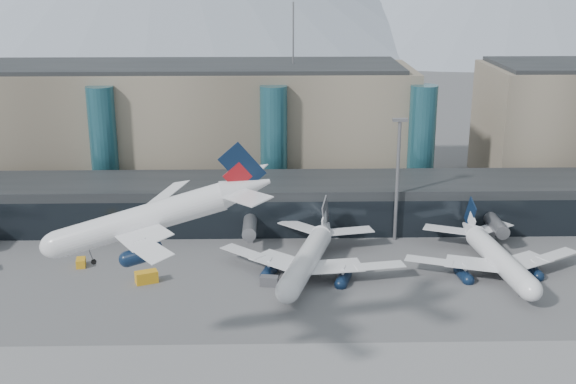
{
  "coord_description": "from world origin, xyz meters",
  "views": [
    {
      "loc": [
        4.81,
        -91.73,
        54.56
      ],
      "look_at": [
        7.46,
        32.0,
        15.53
      ],
      "focal_mm": 45.0,
      "sensor_mm": 36.0,
      "label": 1
    }
  ],
  "objects_px": {
    "jet_parked_mid": "(311,248)",
    "hero_jet": "(163,209)",
    "lightmast_mid": "(398,173)",
    "veh_b": "(81,263)",
    "veh_c": "(269,281)",
    "veh_h": "(147,277)",
    "jet_parked_right": "(493,247)"
  },
  "relations": [
    {
      "from": "veh_b",
      "to": "veh_c",
      "type": "distance_m",
      "value": 36.89
    },
    {
      "from": "hero_jet",
      "to": "jet_parked_right",
      "type": "relative_size",
      "value": 0.92
    },
    {
      "from": "hero_jet",
      "to": "veh_h",
      "type": "distance_m",
      "value": 39.31
    },
    {
      "from": "jet_parked_right",
      "to": "veh_c",
      "type": "relative_size",
      "value": 11.09
    },
    {
      "from": "jet_parked_right",
      "to": "veh_c",
      "type": "xyz_separation_m",
      "value": [
        -41.76,
        -6.6,
        -3.44
      ]
    },
    {
      "from": "jet_parked_mid",
      "to": "jet_parked_right",
      "type": "relative_size",
      "value": 1.05
    },
    {
      "from": "veh_h",
      "to": "veh_b",
      "type": "bearing_deg",
      "value": 128.99
    },
    {
      "from": "veh_c",
      "to": "veh_h",
      "type": "xyz_separation_m",
      "value": [
        -22.05,
        1.73,
        0.2
      ]
    },
    {
      "from": "jet_parked_mid",
      "to": "veh_b",
      "type": "height_order",
      "value": "jet_parked_mid"
    },
    {
      "from": "lightmast_mid",
      "to": "jet_parked_right",
      "type": "bearing_deg",
      "value": -44.66
    },
    {
      "from": "lightmast_mid",
      "to": "jet_parked_mid",
      "type": "relative_size",
      "value": 0.69
    },
    {
      "from": "lightmast_mid",
      "to": "veh_h",
      "type": "xyz_separation_m",
      "value": [
        -48.06,
        -20.43,
        -13.34
      ]
    },
    {
      "from": "jet_parked_right",
      "to": "veh_h",
      "type": "height_order",
      "value": "jet_parked_right"
    },
    {
      "from": "lightmast_mid",
      "to": "veh_h",
      "type": "height_order",
      "value": "lightmast_mid"
    },
    {
      "from": "veh_b",
      "to": "jet_parked_mid",
      "type": "bearing_deg",
      "value": -103.68
    },
    {
      "from": "jet_parked_mid",
      "to": "jet_parked_right",
      "type": "distance_m",
      "value": 34.08
    },
    {
      "from": "hero_jet",
      "to": "veh_b",
      "type": "relative_size",
      "value": 12.01
    },
    {
      "from": "jet_parked_mid",
      "to": "hero_jet",
      "type": "bearing_deg",
      "value": 165.14
    },
    {
      "from": "veh_c",
      "to": "veh_h",
      "type": "distance_m",
      "value": 22.12
    },
    {
      "from": "lightmast_mid",
      "to": "hero_jet",
      "type": "xyz_separation_m",
      "value": [
        -39.5,
        -50.92,
        9.95
      ]
    },
    {
      "from": "hero_jet",
      "to": "jet_parked_right",
      "type": "xyz_separation_m",
      "value": [
        55.25,
        35.35,
        -20.04
      ]
    },
    {
      "from": "hero_jet",
      "to": "jet_parked_right",
      "type": "distance_m",
      "value": 68.59
    },
    {
      "from": "jet_parked_right",
      "to": "veh_b",
      "type": "bearing_deg",
      "value": 82.36
    },
    {
      "from": "veh_b",
      "to": "veh_c",
      "type": "relative_size",
      "value": 0.85
    },
    {
      "from": "hero_jet",
      "to": "veh_b",
      "type": "height_order",
      "value": "hero_jet"
    },
    {
      "from": "jet_parked_mid",
      "to": "veh_c",
      "type": "relative_size",
      "value": 11.68
    },
    {
      "from": "hero_jet",
      "to": "veh_c",
      "type": "xyz_separation_m",
      "value": [
        13.49,
        28.75,
        -23.48
      ]
    },
    {
      "from": "lightmast_mid",
      "to": "veh_h",
      "type": "relative_size",
      "value": 6.53
    },
    {
      "from": "lightmast_mid",
      "to": "veh_b",
      "type": "xyz_separation_m",
      "value": [
        -61.71,
        -12.86,
        -13.63
      ]
    },
    {
      "from": "veh_b",
      "to": "jet_parked_right",
      "type": "bearing_deg",
      "value": -102.12
    },
    {
      "from": "lightmast_mid",
      "to": "jet_parked_right",
      "type": "xyz_separation_m",
      "value": [
        15.75,
        -15.57,
        -10.09
      ]
    },
    {
      "from": "lightmast_mid",
      "to": "hero_jet",
      "type": "bearing_deg",
      "value": -127.8
    }
  ]
}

